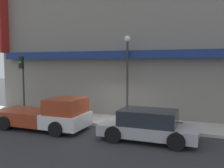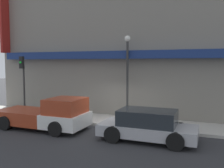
% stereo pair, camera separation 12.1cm
% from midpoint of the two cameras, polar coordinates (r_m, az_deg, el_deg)
% --- Properties ---
extents(ground_plane, '(80.00, 80.00, 0.00)m').
position_cam_midpoint_polar(ground_plane, '(14.17, -0.60, -9.86)').
color(ground_plane, '#2D2D30').
extents(sidewalk, '(36.00, 2.57, 0.15)m').
position_cam_midpoint_polar(sidewalk, '(15.32, 1.24, -8.46)').
color(sidewalk, '#B7B2A8').
rests_on(sidewalk, ground).
extents(building, '(19.80, 3.80, 11.35)m').
position_cam_midpoint_polar(building, '(17.65, 4.43, 11.55)').
color(building, gray).
rests_on(building, ground).
extents(pickup_truck, '(5.19, 2.32, 1.75)m').
position_cam_midpoint_polar(pickup_truck, '(14.09, -14.33, -6.86)').
color(pickup_truck, white).
rests_on(pickup_truck, ground).
extents(parked_car, '(4.47, 2.05, 1.44)m').
position_cam_midpoint_polar(parked_car, '(11.80, 8.40, -9.36)').
color(parked_car, '#ADADB2').
rests_on(parked_car, ground).
extents(fire_hydrant, '(0.20, 0.20, 0.76)m').
position_cam_midpoint_polar(fire_hydrant, '(13.74, 13.21, -8.21)').
color(fire_hydrant, yellow).
rests_on(fire_hydrant, sidewalk).
extents(street_lamp, '(0.36, 0.36, 5.09)m').
position_cam_midpoint_polar(street_lamp, '(15.21, 3.77, 3.97)').
color(street_lamp, '#2D2D2D').
rests_on(street_lamp, sidewalk).
extents(traffic_light, '(0.28, 0.42, 3.88)m').
position_cam_midpoint_polar(traffic_light, '(17.70, -19.51, 2.01)').
color(traffic_light, '#2D2D2D').
rests_on(traffic_light, sidewalk).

